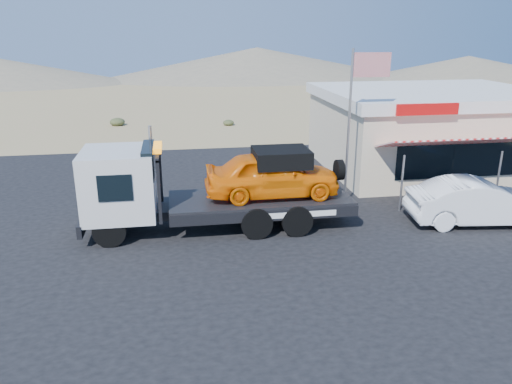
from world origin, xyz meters
TOP-DOWN VIEW (x-y plane):
  - ground at (0.00, 0.00)m, footprint 120.00×120.00m
  - asphalt_lot at (2.00, 3.00)m, footprint 32.00×24.00m
  - tow_truck at (-0.72, 2.77)m, footprint 9.08×2.69m
  - white_sedan at (8.65, 1.65)m, footprint 5.08×2.31m
  - jerky_store at (10.50, 8.97)m, footprint 10.40×9.97m
  - flagpole at (4.93, 4.50)m, footprint 1.55×0.10m
  - distant_hills at (-9.77, 55.14)m, footprint 126.00×48.00m

SIDE VIEW (x-z plane):
  - ground at x=0.00m, z-range 0.00..0.00m
  - asphalt_lot at x=2.00m, z-range 0.00..0.02m
  - white_sedan at x=8.65m, z-range 0.02..1.63m
  - tow_truck at x=-0.72m, z-range 0.12..3.15m
  - distant_hills at x=-9.77m, z-range -0.21..3.99m
  - jerky_store at x=10.50m, z-range 0.04..3.94m
  - flagpole at x=4.93m, z-range 0.76..6.76m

